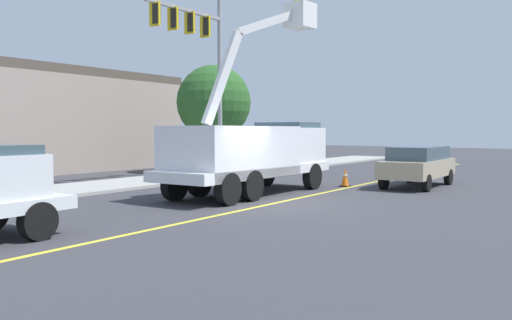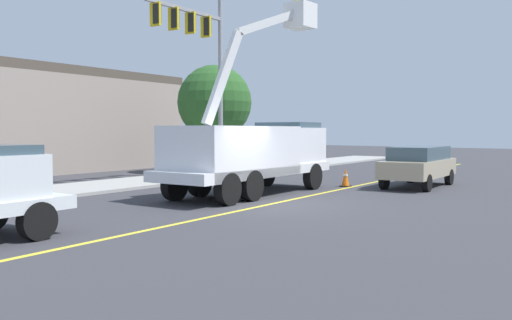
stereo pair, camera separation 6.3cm
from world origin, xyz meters
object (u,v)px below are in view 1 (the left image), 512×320
(utility_bucket_truck, at_px, (252,151))
(traffic_signal_mast, at_px, (199,49))
(passing_minivan, at_px, (418,164))
(traffic_cone_mid_front, at_px, (345,178))

(utility_bucket_truck, xyz_separation_m, traffic_signal_mast, (2.89, 5.73, 4.61))
(utility_bucket_truck, height_order, traffic_signal_mast, traffic_signal_mast)
(passing_minivan, distance_m, traffic_cone_mid_front, 3.11)
(utility_bucket_truck, relative_size, traffic_signal_mast, 0.94)
(passing_minivan, height_order, traffic_signal_mast, traffic_signal_mast)
(traffic_cone_mid_front, bearing_deg, traffic_signal_mast, 103.00)
(passing_minivan, xyz_separation_m, traffic_signal_mast, (-3.54, 9.42, 5.26))
(passing_minivan, bearing_deg, traffic_signal_mast, 110.59)
(passing_minivan, bearing_deg, traffic_cone_mid_front, 128.81)
(traffic_cone_mid_front, height_order, traffic_signal_mast, traffic_signal_mast)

